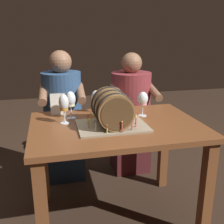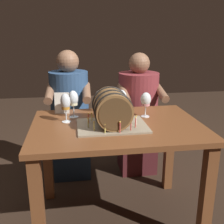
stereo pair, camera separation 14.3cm
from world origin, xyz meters
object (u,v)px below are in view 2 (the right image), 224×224
object	(u,v)px
wine_glass_red	(121,98)
wine_glass_white	(73,99)
wine_glass_amber	(65,103)
person_seated_right	(138,117)
wine_glass_empty	(100,97)
dining_table	(117,142)
person_seated_left	(70,120)
barrel_cake	(112,110)
wine_glass_rose	(146,100)
menu_card	(62,103)

from	to	relation	value
wine_glass_red	wine_glass_white	distance (m)	0.36
wine_glass_amber	person_seated_right	distance (m)	0.96
wine_glass_empty	person_seated_right	size ratio (longest dim) A/B	0.15
dining_table	wine_glass_red	xyz separation A→B (m)	(0.07, 0.24, 0.25)
wine_glass_empty	wine_glass_amber	distance (m)	0.32
wine_glass_white	person_seated_left	world-z (taller)	person_seated_left
wine_glass_empty	person_seated_right	xyz separation A→B (m)	(0.41, 0.42, -0.31)
dining_table	barrel_cake	world-z (taller)	barrel_cake
wine_glass_empty	wine_glass_rose	distance (m)	0.36
wine_glass_amber	wine_glass_red	world-z (taller)	wine_glass_amber
wine_glass_amber	menu_card	xyz separation A→B (m)	(-0.03, 0.22, -0.06)
barrel_cake	wine_glass_rose	xyz separation A→B (m)	(0.27, 0.18, 0.01)
wine_glass_red	menu_card	world-z (taller)	wine_glass_red
barrel_cake	wine_glass_amber	world-z (taller)	barrel_cake
wine_glass_rose	person_seated_right	world-z (taller)	person_seated_right
dining_table	wine_glass_amber	distance (m)	0.44
barrel_cake	wine_glass_rose	distance (m)	0.32
wine_glass_red	dining_table	bearing A→B (deg)	-106.69
wine_glass_white	menu_card	distance (m)	0.15
wine_glass_empty	menu_card	xyz separation A→B (m)	(-0.29, 0.02, -0.04)
wine_glass_empty	person_seated_right	bearing A→B (deg)	45.86
menu_card	barrel_cake	bearing A→B (deg)	-41.88
menu_card	person_seated_right	world-z (taller)	person_seated_right
wine_glass_rose	wine_glass_white	bearing A→B (deg)	173.23
wine_glass_empty	wine_glass_red	distance (m)	0.17
person_seated_left	wine_glass_rose	bearing A→B (deg)	-46.39
dining_table	wine_glass_empty	world-z (taller)	wine_glass_empty
barrel_cake	person_seated_left	xyz separation A→B (m)	(-0.28, 0.76, -0.30)
barrel_cake	person_seated_right	xyz separation A→B (m)	(0.36, 0.76, -0.31)
person_seated_right	wine_glass_amber	bearing A→B (deg)	-136.92
person_seated_left	person_seated_right	bearing A→B (deg)	0.01
menu_card	person_seated_right	bearing A→B (deg)	34.99
wine_glass_red	person_seated_left	world-z (taller)	person_seated_left
wine_glass_amber	person_seated_left	xyz separation A→B (m)	(0.02, 0.62, -0.33)
wine_glass_rose	wine_glass_white	size ratio (longest dim) A/B	0.92
wine_glass_amber	wine_glass_empty	bearing A→B (deg)	38.05
person_seated_left	person_seated_right	size ratio (longest dim) A/B	1.03
wine_glass_amber	wine_glass_white	xyz separation A→B (m)	(0.05, 0.10, -0.00)
dining_table	menu_card	size ratio (longest dim) A/B	7.19
wine_glass_rose	person_seated_left	bearing A→B (deg)	133.61
wine_glass_rose	menu_card	xyz separation A→B (m)	(-0.61, 0.18, -0.04)
wine_glass_white	person_seated_right	xyz separation A→B (m)	(0.61, 0.52, -0.32)
dining_table	wine_glass_white	world-z (taller)	wine_glass_white
barrel_cake	person_seated_right	world-z (taller)	person_seated_right
dining_table	wine_glass_white	xyz separation A→B (m)	(-0.29, 0.19, 0.26)
wine_glass_red	menu_card	bearing A→B (deg)	171.60
person_seated_left	wine_glass_red	bearing A→B (deg)	-49.97
barrel_cake	wine_glass_empty	distance (m)	0.34
wine_glass_white	wine_glass_red	bearing A→B (deg)	7.83
menu_card	person_seated_right	xyz separation A→B (m)	(0.70, 0.40, -0.27)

